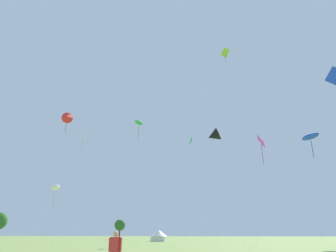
% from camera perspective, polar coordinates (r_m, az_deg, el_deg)
% --- Properties ---
extents(kite_green_parafoil, '(2.52, 3.80, 23.66)m').
position_cam_1_polar(kite_green_parafoil, '(60.80, -5.72, 0.59)').
color(kite_green_parafoil, green).
rests_on(kite_green_parafoil, ground).
extents(kite_red_delta, '(3.09, 3.84, 25.48)m').
position_cam_1_polar(kite_red_delta, '(63.67, -19.10, 1.65)').
color(kite_red_delta, red).
rests_on(kite_red_delta, ground).
extents(kite_green_diamond, '(2.22, 1.84, 21.88)m').
position_cam_1_polar(kite_green_diamond, '(64.77, 4.46, -3.28)').
color(kite_green_diamond, green).
rests_on(kite_green_diamond, ground).
extents(kite_blue_parafoil, '(3.51, 4.38, 19.96)m').
position_cam_1_polar(kite_blue_parafoil, '(63.06, 26.00, -1.88)').
color(kite_blue_parafoil, blue).
rests_on(kite_blue_parafoil, ground).
extents(kite_lime_diamond, '(1.88, 1.72, 37.53)m').
position_cam_1_polar(kite_lime_diamond, '(62.09, 11.16, 13.26)').
color(kite_lime_diamond, '#99DB2D').
rests_on(kite_lime_diamond, ground).
extents(kite_white_diamond, '(1.47, 2.43, 24.59)m').
position_cam_1_polar(kite_white_diamond, '(71.60, -16.26, -2.11)').
color(kite_white_diamond, white).
rests_on(kite_white_diamond, ground).
extents(kite_black_delta, '(2.66, 3.11, 19.66)m').
position_cam_1_polar(kite_black_delta, '(53.43, 8.85, -1.90)').
color(kite_black_delta, black).
rests_on(kite_black_delta, ground).
extents(kite_white_parafoil, '(2.82, 2.87, 7.99)m').
position_cam_1_polar(kite_white_parafoil, '(43.31, -21.13, -11.12)').
color(kite_white_parafoil, white).
rests_on(kite_white_parafoil, ground).
extents(kite_blue_diamond, '(2.16, 2.72, 22.85)m').
position_cam_1_polar(kite_blue_diamond, '(45.26, 29.98, 7.96)').
color(kite_blue_diamond, blue).
rests_on(kite_blue_diamond, ground).
extents(kite_magenta_diamond, '(2.77, 2.13, 16.10)m').
position_cam_1_polar(kite_magenta_diamond, '(47.18, 17.70, -3.14)').
color(kite_magenta_diamond, '#E02DA3').
rests_on(kite_magenta_diamond, ground).
extents(festival_tent_right, '(3.66, 3.66, 2.38)m').
position_cam_1_polar(festival_tent_right, '(68.61, -1.83, -20.50)').
color(festival_tent_right, white).
rests_on(festival_tent_right, ground).
extents(tree_distant_left, '(3.21, 3.21, 5.62)m').
position_cam_1_polar(tree_distant_left, '(93.49, -9.37, -18.56)').
color(tree_distant_left, brown).
rests_on(tree_distant_left, ground).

